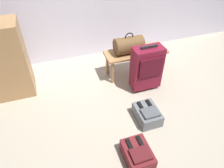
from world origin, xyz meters
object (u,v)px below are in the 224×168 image
backpack_maroon (138,154)px  cell_phone (156,46)px  side_cabinet (6,61)px  duffel_bag_brown (129,45)px  suitcase_upright_burgundy (147,68)px  backpack_grey (147,114)px  bench (136,55)px

backpack_maroon → cell_phone: bearing=57.2°
backpack_maroon → side_cabinet: bearing=127.8°
duffel_bag_brown → backpack_maroon: (-0.49, -1.51, -0.46)m
duffel_bag_brown → side_cabinet: size_ratio=0.40×
duffel_bag_brown → backpack_maroon: bearing=-107.9°
suitcase_upright_burgundy → backpack_grey: 0.71m
backpack_grey → side_cabinet: bearing=144.9°
cell_phone → backpack_maroon: bearing=-122.8°
bench → side_cabinet: size_ratio=0.91×
backpack_maroon → duffel_bag_brown: bearing=72.1°
bench → side_cabinet: (-1.90, 0.14, 0.19)m
duffel_bag_brown → suitcase_upright_burgundy: size_ratio=0.59×
backpack_grey → side_cabinet: (-1.65, 1.16, 0.46)m
bench → cell_phone: (0.37, 0.02, 0.07)m
bench → side_cabinet: bearing=175.6°
cell_phone → side_cabinet: 2.28m
duffel_bag_brown → cell_phone: duffel_bag_brown is taller
side_cabinet → cell_phone: bearing=-3.1°
suitcase_upright_burgundy → backpack_maroon: (-0.61, -1.10, -0.29)m
bench → suitcase_upright_burgundy: suitcase_upright_burgundy is taller
cell_phone → backpack_maroon: 1.86m
bench → backpack_maroon: (-0.62, -1.51, -0.27)m
cell_phone → backpack_grey: 1.26m
duffel_bag_brown → backpack_maroon: 1.65m
cell_phone → suitcase_upright_burgundy: suitcase_upright_burgundy is taller
cell_phone → backpack_maroon: cell_phone is taller
bench → cell_phone: cell_phone is taller
backpack_maroon → side_cabinet: 2.14m
duffel_bag_brown → backpack_grey: bearing=-97.1°
side_cabinet → bench: bearing=-4.4°
cell_phone → backpack_grey: cell_phone is taller
side_cabinet → duffel_bag_brown: bearing=-4.7°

